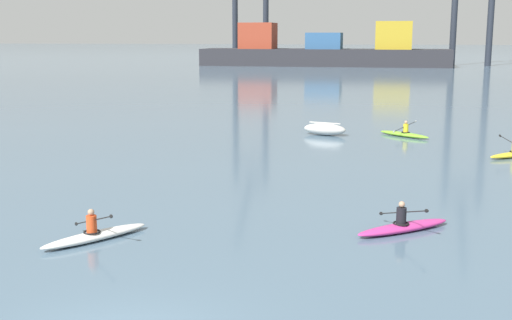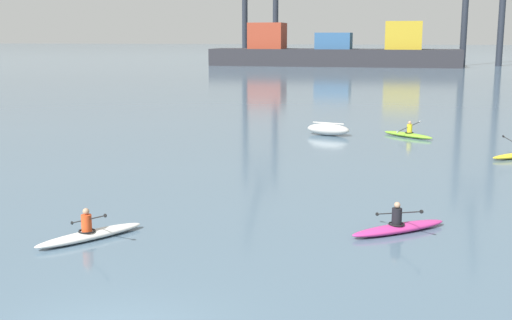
{
  "view_description": "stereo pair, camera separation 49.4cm",
  "coord_description": "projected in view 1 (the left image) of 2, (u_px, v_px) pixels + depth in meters",
  "views": [
    {
      "loc": [
        4.97,
        -10.68,
        5.85
      ],
      "look_at": [
        -0.56,
        16.19,
        0.6
      ],
      "focal_mm": 45.96,
      "sensor_mm": 36.0,
      "label": 1
    },
    {
      "loc": [
        5.45,
        -10.57,
        5.85
      ],
      "look_at": [
        -0.56,
        16.19,
        0.6
      ],
      "focal_mm": 45.96,
      "sensor_mm": 36.0,
      "label": 2
    }
  ],
  "objects": [
    {
      "name": "container_barge",
      "position": [
        324.0,
        52.0,
        124.71
      ],
      "size": [
        46.83,
        9.49,
        8.3
      ],
      "color": "#28282D",
      "rests_on": "ground"
    },
    {
      "name": "capsized_dinghy",
      "position": [
        325.0,
        129.0,
        38.81
      ],
      "size": [
        2.8,
        1.75,
        0.76
      ],
      "color": "beige",
      "rests_on": "ground"
    },
    {
      "name": "kayak_lime",
      "position": [
        404.0,
        134.0,
        38.22
      ],
      "size": [
        3.06,
        2.55,
        0.95
      ],
      "color": "#7ABC2D",
      "rests_on": "ground"
    },
    {
      "name": "kayak_magenta",
      "position": [
        403.0,
        226.0,
        19.77
      ],
      "size": [
        3.0,
        2.63,
        0.98
      ],
      "color": "#C13384",
      "rests_on": "ground"
    },
    {
      "name": "kayak_white",
      "position": [
        95.0,
        235.0,
        18.93
      ],
      "size": [
        2.42,
        3.14,
        1.01
      ],
      "color": "silver",
      "rests_on": "ground"
    }
  ]
}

